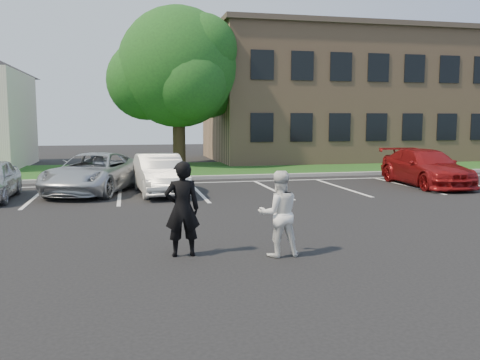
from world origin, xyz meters
name	(u,v)px	position (x,y,z in m)	size (l,w,h in m)	color
ground_plane	(250,244)	(0.00, 0.00, 0.00)	(90.00, 90.00, 0.00)	black
curb	(186,178)	(0.00, 12.00, 0.07)	(40.00, 0.30, 0.15)	gray
grass_strip	(177,170)	(0.00, 16.00, 0.04)	(44.00, 8.00, 0.08)	#204417
stall_lines	(231,187)	(1.40, 8.95, 0.01)	(34.00, 5.36, 0.01)	silver
office_building	(373,97)	(14.00, 21.99, 4.16)	(22.40, 10.40, 8.30)	#9D7C5D
tree	(179,70)	(0.44, 18.42, 5.35)	(7.80, 7.20, 8.80)	black
man_black_suit	(182,209)	(-1.50, -0.65, 0.92)	(0.67, 0.44, 1.84)	black
man_white_shirt	(279,214)	(0.31, -1.04, 0.83)	(0.81, 0.63, 1.66)	white
car_silver_minivan	(94,173)	(-3.69, 8.69, 0.71)	(2.37, 5.14, 1.43)	#B9BCC1
car_white_sedan	(159,174)	(-1.40, 7.94, 0.70)	(1.48, 4.25, 1.40)	silver
car_red_compact	(426,168)	(9.14, 7.86, 0.72)	(2.02, 4.97, 1.44)	maroon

